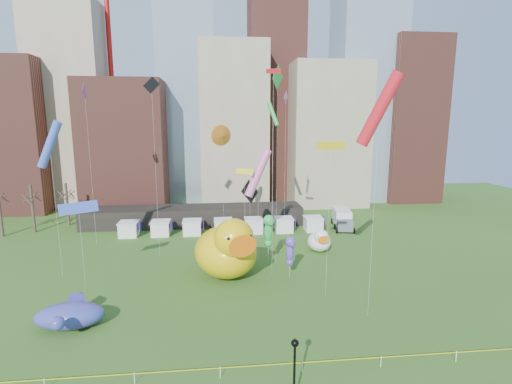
{
  "coord_description": "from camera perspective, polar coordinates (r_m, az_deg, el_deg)",
  "views": [
    {
      "loc": [
        -0.04,
        -24.83,
        18.25
      ],
      "look_at": [
        3.46,
        8.34,
        12.0
      ],
      "focal_mm": 27.0,
      "sensor_mm": 36.0,
      "label": 1
    }
  ],
  "objects": [
    {
      "name": "kite_8",
      "position": [
        43.67,
        2.6,
        16.57
      ],
      "size": [
        1.63,
        0.71,
        23.74
      ],
      "color": "silver",
      "rests_on": "ground"
    },
    {
      "name": "vendor_tents",
      "position": [
        63.21,
        -4.86,
        -5.17
      ],
      "size": [
        33.24,
        2.8,
        2.4
      ],
      "color": "white",
      "rests_on": "ground"
    },
    {
      "name": "box_truck",
      "position": [
        67.98,
        12.64,
        -3.85
      ],
      "size": [
        3.87,
        7.6,
        3.08
      ],
      "rotation": [
        0.0,
        0.0,
        -0.17
      ],
      "color": "silver",
      "rests_on": "ground"
    },
    {
      "name": "kite_10",
      "position": [
        51.66,
        -15.18,
        14.05
      ],
      "size": [
        1.98,
        0.83,
        23.64
      ],
      "color": "silver",
      "rests_on": "ground"
    },
    {
      "name": "caution_tape",
      "position": [
        30.42,
        -5.33,
        -24.72
      ],
      "size": [
        50.0,
        0.06,
        0.9
      ],
      "color": "white",
      "rests_on": "ground"
    },
    {
      "name": "small_duck",
      "position": [
        55.17,
        9.4,
        -7.13
      ],
      "size": [
        3.39,
        4.49,
        3.42
      ],
      "rotation": [
        0.0,
        0.0,
        -0.04
      ],
      "color": "white",
      "rests_on": "ground"
    },
    {
      "name": "kite_12",
      "position": [
        38.87,
        11.03,
        6.64
      ],
      "size": [
        2.83,
        0.8,
        16.23
      ],
      "color": "silver",
      "rests_on": "ground"
    },
    {
      "name": "whale_inflatable",
      "position": [
        39.67,
        -25.79,
        -15.96
      ],
      "size": [
        6.13,
        7.7,
        2.63
      ],
      "rotation": [
        0.0,
        0.0,
        0.06
      ],
      "color": "#4D3289",
      "rests_on": "ground"
    },
    {
      "name": "kite_7",
      "position": [
        59.56,
        -24.01,
        12.69
      ],
      "size": [
        0.19,
        2.32,
        23.24
      ],
      "color": "silver",
      "rests_on": "ground"
    },
    {
      "name": "big_duck",
      "position": [
        45.3,
        -4.26,
        -8.43
      ],
      "size": [
        9.59,
        10.84,
        7.61
      ],
      "rotation": [
        0.0,
        0.0,
        0.34
      ],
      "color": "#E3B90B",
      "rests_on": "ground"
    },
    {
      "name": "kite_9",
      "position": [
        48.77,
        0.32,
        2.84
      ],
      "size": [
        3.81,
        1.97,
        14.78
      ],
      "color": "silver",
      "rests_on": "ground"
    },
    {
      "name": "ground",
      "position": [
        30.82,
        -5.3,
        -25.75
      ],
      "size": [
        160.0,
        160.0,
        0.0
      ],
      "primitive_type": "plane",
      "color": "#36571B",
      "rests_on": "ground"
    },
    {
      "name": "kite_4",
      "position": [
        47.97,
        -1.69,
        2.93
      ],
      "size": [
        2.16,
        1.37,
        12.29
      ],
      "color": "silver",
      "rests_on": "ground"
    },
    {
      "name": "kite_2",
      "position": [
        55.4,
        -0.91,
        0.01
      ],
      "size": [
        2.72,
        2.43,
        9.92
      ],
      "color": "silver",
      "rests_on": "ground"
    },
    {
      "name": "seahorse_purple",
      "position": [
        45.35,
        5.09,
        -8.39
      ],
      "size": [
        1.2,
        1.51,
        4.97
      ],
      "rotation": [
        0.0,
        0.0,
        0.02
      ],
      "color": "silver",
      "rests_on": "ground"
    },
    {
      "name": "kite_3",
      "position": [
        54.59,
        2.52,
        11.47
      ],
      "size": [
        1.86,
        1.81,
        20.83
      ],
      "color": "silver",
      "rests_on": "ground"
    },
    {
      "name": "kite_5",
      "position": [
        44.6,
        -24.8,
        -2.17
      ],
      "size": [
        3.59,
        2.5,
        9.75
      ],
      "color": "silver",
      "rests_on": "ground"
    },
    {
      "name": "skyline",
      "position": [
        85.99,
        -4.6,
        12.7
      ],
      "size": [
        101.0,
        23.0,
        68.0
      ],
      "color": "brown",
      "rests_on": "ground"
    },
    {
      "name": "pavilion",
      "position": [
        68.99,
        -9.15,
        -3.5
      ],
      "size": [
        38.0,
        6.0,
        3.2
      ],
      "primitive_type": "cube",
      "color": "black",
      "rests_on": "ground"
    },
    {
      "name": "bare_trees",
      "position": [
        73.38,
        -30.14,
        -2.04
      ],
      "size": [
        8.44,
        6.44,
        8.5
      ],
      "color": "#382B21",
      "rests_on": "ground"
    },
    {
      "name": "lamppost",
      "position": [
        26.92,
        5.73,
        -24.1
      ],
      "size": [
        0.5,
        0.5,
        4.8
      ],
      "color": "black",
      "rests_on": "footpath"
    },
    {
      "name": "kite_1",
      "position": [
        53.42,
        4.43,
        12.61
      ],
      "size": [
        0.84,
        1.64,
        22.12
      ],
      "color": "silver",
      "rests_on": "ground"
    },
    {
      "name": "seahorse_green",
      "position": [
        48.67,
        1.86,
        -5.4
      ],
      "size": [
        1.55,
        1.87,
        6.58
      ],
      "rotation": [
        0.0,
        0.0,
        0.11
      ],
      "color": "silver",
      "rests_on": "ground"
    },
    {
      "name": "kite_6",
      "position": [
        57.3,
        -5.01,
        8.34
      ],
      "size": [
        2.23,
        2.58,
        17.55
      ],
      "color": "silver",
      "rests_on": "ground"
    },
    {
      "name": "kite_0",
      "position": [
        35.31,
        17.84,
        11.57
      ],
      "size": [
        3.78,
        3.02,
        22.39
      ],
      "color": "silver",
      "rests_on": "ground"
    },
    {
      "name": "kite_13",
      "position": [
        48.47,
        -28.24,
        6.21
      ],
      "size": [
        3.24,
        1.28,
        18.28
      ],
      "color": "silver",
      "rests_on": "ground"
    },
    {
      "name": "kite_11",
      "position": [
        47.97,
        3.22,
        16.02
      ],
      "size": [
        1.65,
        2.57,
        24.79
      ],
      "color": "silver",
      "rests_on": "ground"
    }
  ]
}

